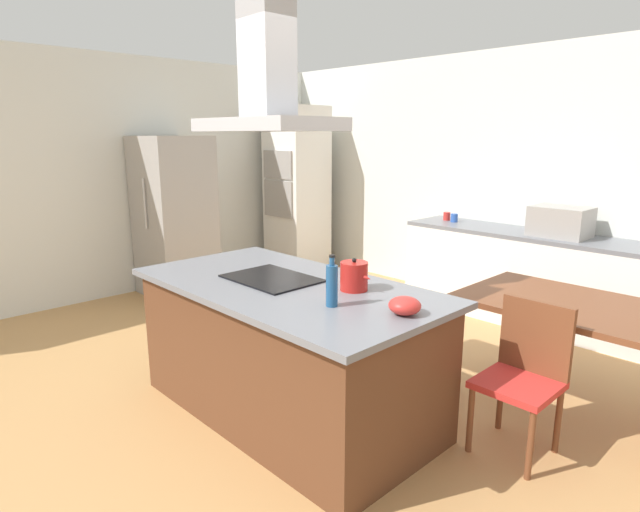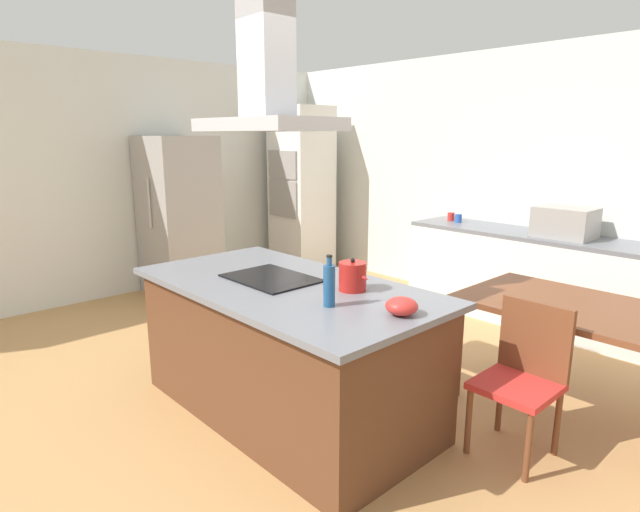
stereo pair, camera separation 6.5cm
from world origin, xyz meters
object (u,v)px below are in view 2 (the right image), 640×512
at_px(olive_oil_bottle, 329,285).
at_px(countertop_microwave, 565,222).
at_px(refrigerator, 179,216).
at_px(cooktop, 271,278).
at_px(wall_oven_stack, 302,190).
at_px(dining_table, 575,317).
at_px(coffee_mug_blue, 458,218).
at_px(tea_kettle, 353,276).
at_px(mixing_bowl, 402,306).
at_px(range_hood, 267,89).
at_px(chair_facing_island, 524,369).
at_px(coffee_mug_red, 451,217).

relative_size(olive_oil_bottle, countertop_microwave, 0.58).
relative_size(olive_oil_bottle, refrigerator, 0.16).
bearing_deg(cooktop, wall_oven_stack, 136.15).
bearing_deg(dining_table, cooktop, -135.23).
distance_m(cooktop, countertop_microwave, 2.97).
distance_m(coffee_mug_blue, dining_table, 2.40).
distance_m(tea_kettle, olive_oil_bottle, 0.34).
height_order(mixing_bowl, coffee_mug_blue, mixing_bowl).
xyz_separation_m(wall_oven_stack, dining_table, (4.17, -1.24, -0.43)).
distance_m(tea_kettle, range_hood, 1.26).
xyz_separation_m(tea_kettle, dining_table, (0.87, 1.19, -0.32)).
relative_size(cooktop, dining_table, 0.43).
height_order(tea_kettle, refrigerator, refrigerator).
relative_size(cooktop, chair_facing_island, 0.67).
bearing_deg(tea_kettle, chair_facing_island, 31.23).
height_order(refrigerator, chair_facing_island, refrigerator).
distance_m(coffee_mug_red, coffee_mug_blue, 0.13).
bearing_deg(dining_table, range_hood, -135.23).
relative_size(coffee_mug_blue, chair_facing_island, 0.10).
height_order(coffee_mug_blue, wall_oven_stack, wall_oven_stack).
xyz_separation_m(mixing_bowl, range_hood, (-1.03, -0.07, 1.15)).
bearing_deg(countertop_microwave, coffee_mug_red, 177.22).
bearing_deg(tea_kettle, cooktop, -158.88).
relative_size(countertop_microwave, coffee_mug_blue, 5.56).
relative_size(countertop_microwave, wall_oven_stack, 0.23).
distance_m(refrigerator, range_hood, 3.19).
bearing_deg(coffee_mug_blue, coffee_mug_red, 159.72).
distance_m(tea_kettle, countertop_microwave, 2.68).
bearing_deg(cooktop, mixing_bowl, 4.15).
relative_size(mixing_bowl, range_hood, 0.19).
xyz_separation_m(wall_oven_stack, chair_facing_island, (4.17, -1.91, -0.59)).
distance_m(coffee_mug_blue, wall_oven_stack, 2.33).
distance_m(wall_oven_stack, chair_facing_island, 4.62).
distance_m(olive_oil_bottle, mixing_bowl, 0.41).
xyz_separation_m(mixing_bowl, coffee_mug_blue, (-1.47, 2.82, -0.00)).
distance_m(tea_kettle, chair_facing_island, 1.13).
bearing_deg(coffee_mug_red, wall_oven_stack, -172.33).
height_order(countertop_microwave, dining_table, countertop_microwave).
relative_size(countertop_microwave, dining_table, 0.36).
height_order(cooktop, refrigerator, refrigerator).
bearing_deg(range_hood, refrigerator, 163.44).
height_order(dining_table, range_hood, range_hood).
height_order(coffee_mug_red, refrigerator, refrigerator).
relative_size(olive_oil_bottle, range_hood, 0.32).
relative_size(coffee_mug_red, range_hood, 0.10).
bearing_deg(coffee_mug_red, olive_oil_bottle, -68.06).
distance_m(refrigerator, chair_facing_island, 4.27).
height_order(countertop_microwave, coffee_mug_blue, countertop_microwave).
relative_size(coffee_mug_blue, wall_oven_stack, 0.04).
xyz_separation_m(countertop_microwave, wall_oven_stack, (-3.45, -0.23, 0.06)).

